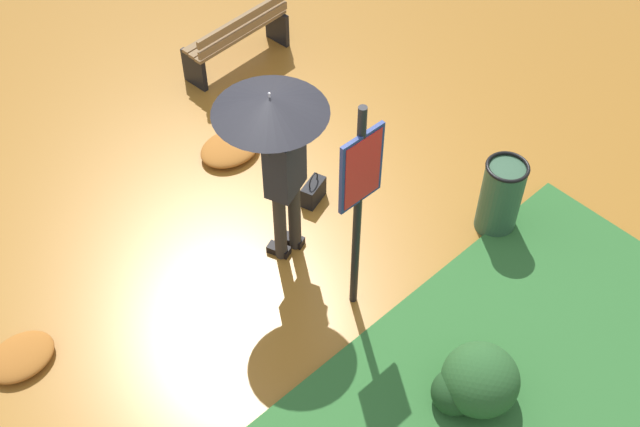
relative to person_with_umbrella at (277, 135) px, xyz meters
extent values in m
plane|color=#9E6623|center=(-0.15, -0.19, -1.55)|extent=(18.00, 18.00, 0.00)
cylinder|color=#2D2823|center=(-0.17, -0.01, -1.12)|extent=(0.12, 0.12, 0.86)
cylinder|color=#2D2823|center=(0.01, -0.01, -1.12)|extent=(0.12, 0.12, 0.86)
cube|color=black|center=(-0.17, -0.05, -1.51)|extent=(0.18, 0.25, 0.08)
cube|color=black|center=(0.01, -0.05, -1.51)|extent=(0.18, 0.25, 0.08)
cube|color=#232328|center=(-0.08, -0.01, -0.37)|extent=(0.44, 0.36, 0.64)
sphere|color=#8C664C|center=(-0.08, -0.01, 0.09)|extent=(0.20, 0.20, 0.20)
ellipsoid|color=black|center=(-0.08, -0.01, 0.12)|extent=(0.20, 0.20, 0.15)
cylinder|color=#232328|center=(-0.29, -0.04, -0.16)|extent=(0.18, 0.13, 0.18)
cylinder|color=#232328|center=(-0.25, -0.05, -0.07)|extent=(0.24, 0.11, 0.33)
cube|color=black|center=(-0.17, -0.03, 0.07)|extent=(0.07, 0.04, 0.14)
cylinder|color=#232328|center=(0.08, -0.01, -0.13)|extent=(0.11, 0.10, 0.09)
cylinder|color=#232328|center=(0.07, 0.00, -0.04)|extent=(0.10, 0.09, 0.23)
cylinder|color=#A5A5AD|center=(0.06, 0.01, 0.27)|extent=(0.02, 0.02, 0.41)
cone|color=black|center=(0.06, 0.01, 0.37)|extent=(0.96, 0.96, 0.16)
sphere|color=#A5A5AD|center=(0.06, 0.01, 0.48)|extent=(0.02, 0.02, 0.02)
cylinder|color=black|center=(-0.12, 0.84, -0.40)|extent=(0.07, 0.07, 2.30)
cube|color=navy|center=(-0.12, 0.86, 0.15)|extent=(0.44, 0.04, 0.70)
cube|color=red|center=(-0.12, 0.88, 0.15)|extent=(0.38, 0.01, 0.64)
cube|color=black|center=(-0.71, -0.34, -1.43)|extent=(0.33, 0.23, 0.24)
torus|color=black|center=(-0.71, -0.34, -1.27)|extent=(0.17, 0.07, 0.18)
cube|color=black|center=(-2.25, -2.67, -1.33)|extent=(0.09, 0.36, 0.44)
cube|color=black|center=(-0.97, -2.67, -1.33)|extent=(0.09, 0.36, 0.44)
cube|color=brown|center=(-1.61, -2.79, -1.09)|extent=(1.40, 0.21, 0.04)
cube|color=brown|center=(-1.61, -2.67, -1.09)|extent=(1.40, 0.21, 0.04)
cube|color=brown|center=(-1.61, -2.55, -1.09)|extent=(1.40, 0.21, 0.04)
cube|color=brown|center=(-1.61, -2.50, -0.99)|extent=(1.40, 0.15, 0.10)
cube|color=brown|center=(-1.61, -2.50, -0.85)|extent=(1.40, 0.15, 0.10)
cylinder|color=#2D5138|center=(-1.79, 1.15, -1.15)|extent=(0.40, 0.40, 0.80)
torus|color=black|center=(-1.79, 1.15, -0.74)|extent=(0.42, 0.42, 0.04)
ellipsoid|color=#285628|center=(-0.16, 2.27, -1.26)|extent=(0.64, 0.64, 0.58)
ellipsoid|color=#1E421E|center=(0.03, 2.17, -1.36)|extent=(0.38, 0.38, 0.38)
ellipsoid|color=#A86023|center=(-0.52, -1.47, -1.48)|extent=(0.69, 0.55, 0.15)
ellipsoid|color=#A86023|center=(2.45, -0.64, -1.49)|extent=(0.60, 0.48, 0.13)
camera|label=1|loc=(3.11, 3.87, 4.47)|focal=45.13mm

